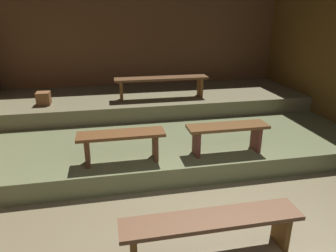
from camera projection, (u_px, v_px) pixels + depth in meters
name	position (u px, v px, depth m)	size (l,w,h in m)	color
ground	(167.00, 158.00, 4.85)	(6.90, 6.18, 0.08)	#7B6D4E
wall_back	(144.00, 50.00, 6.87)	(6.90, 0.06, 2.62)	brown
platform_lower	(158.00, 128.00, 5.58)	(6.10, 3.65, 0.28)	#70774E
platform_middle	(150.00, 100.00, 6.32)	(6.10, 1.83, 0.28)	#7E7554
bench_floor_center	(211.00, 225.00, 2.78)	(1.66, 0.31, 0.40)	brown
bench_lower_left	(121.00, 140.00, 3.94)	(1.11, 0.31, 0.40)	brown
bench_lower_right	(227.00, 132.00, 4.21)	(1.11, 0.31, 0.40)	brown
bench_middle_center	(162.00, 81.00, 5.83)	(1.77, 0.31, 0.40)	brown
wooden_crate_middle	(44.00, 98.00, 5.49)	(0.23, 0.23, 0.23)	brown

